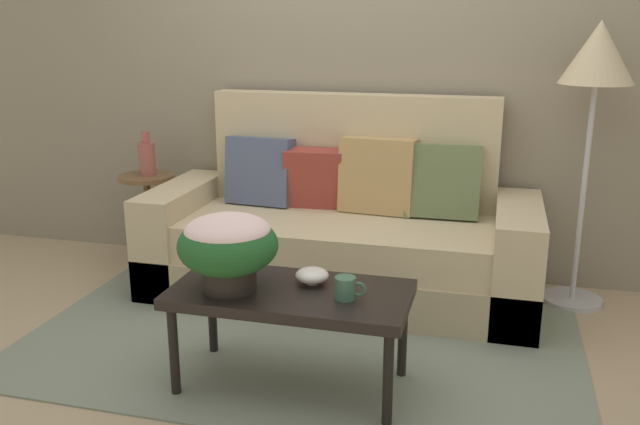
# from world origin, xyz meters

# --- Properties ---
(ground_plane) EXTENTS (14.00, 14.00, 0.00)m
(ground_plane) POSITION_xyz_m (0.00, 0.00, 0.00)
(ground_plane) COLOR tan
(wall_back) EXTENTS (6.40, 0.12, 2.86)m
(wall_back) POSITION_xyz_m (0.00, 1.31, 1.43)
(wall_back) COLOR gray
(wall_back) RESTS_ON ground
(area_rug) EXTENTS (2.79, 1.64, 0.01)m
(area_rug) POSITION_xyz_m (0.00, 0.08, 0.01)
(area_rug) COLOR gray
(area_rug) RESTS_ON ground
(couch) EXTENTS (2.26, 0.90, 1.16)m
(couch) POSITION_xyz_m (0.05, 0.83, 0.35)
(couch) COLOR tan
(couch) RESTS_ON ground
(coffee_table) EXTENTS (1.04, 0.51, 0.47)m
(coffee_table) POSITION_xyz_m (0.09, -0.33, 0.42)
(coffee_table) COLOR black
(coffee_table) RESTS_ON ground
(side_table) EXTENTS (0.36, 0.36, 0.62)m
(side_table) POSITION_xyz_m (-1.29, 0.95, 0.42)
(side_table) COLOR brown
(side_table) RESTS_ON ground
(floor_lamp) EXTENTS (0.39, 0.39, 1.59)m
(floor_lamp) POSITION_xyz_m (1.39, 0.99, 1.32)
(floor_lamp) COLOR #B2B2B7
(floor_lamp) RESTS_ON ground
(potted_plant) EXTENTS (0.43, 0.43, 0.33)m
(potted_plant) POSITION_xyz_m (-0.17, -0.40, 0.67)
(potted_plant) COLOR black
(potted_plant) RESTS_ON coffee_table
(coffee_mug) EXTENTS (0.13, 0.09, 0.10)m
(coffee_mug) POSITION_xyz_m (0.34, -0.37, 0.51)
(coffee_mug) COLOR #3D664C
(coffee_mug) RESTS_ON coffee_table
(snack_bowl) EXTENTS (0.15, 0.15, 0.07)m
(snack_bowl) POSITION_xyz_m (0.16, -0.25, 0.50)
(snack_bowl) COLOR silver
(snack_bowl) RESTS_ON coffee_table
(table_vase) EXTENTS (0.10, 0.10, 0.29)m
(table_vase) POSITION_xyz_m (-1.28, 0.94, 0.73)
(table_vase) COLOR #934C42
(table_vase) RESTS_ON side_table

